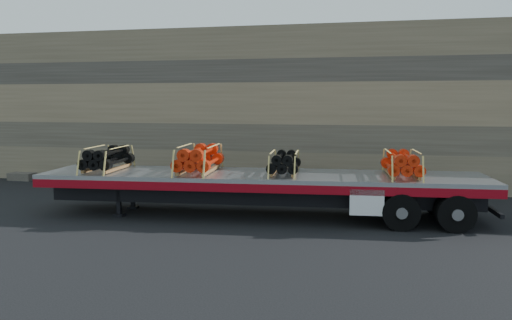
{
  "coord_description": "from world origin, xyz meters",
  "views": [
    {
      "loc": [
        3.13,
        -16.18,
        3.78
      ],
      "look_at": [
        -0.57,
        0.77,
        1.74
      ],
      "focal_mm": 35.0,
      "sensor_mm": 36.0,
      "label": 1
    }
  ],
  "objects_px": {
    "bundle_front": "(107,159)",
    "bundle_rear": "(402,164)",
    "bundle_midfront": "(199,159)",
    "bundle_midrear": "(284,163)",
    "trailer": "(261,195)"
  },
  "relations": [
    {
      "from": "bundle_midfront",
      "to": "bundle_midrear",
      "type": "bearing_deg",
      "value": 0.0
    },
    {
      "from": "bundle_front",
      "to": "bundle_rear",
      "type": "distance_m",
      "value": 9.76
    },
    {
      "from": "bundle_front",
      "to": "bundle_rear",
      "type": "bearing_deg",
      "value": -0.0
    },
    {
      "from": "trailer",
      "to": "bundle_rear",
      "type": "bearing_deg",
      "value": -0.0
    },
    {
      "from": "bundle_front",
      "to": "bundle_midfront",
      "type": "relative_size",
      "value": 0.9
    },
    {
      "from": "bundle_front",
      "to": "bundle_rear",
      "type": "height_order",
      "value": "bundle_front"
    },
    {
      "from": "trailer",
      "to": "bundle_midfront",
      "type": "relative_size",
      "value": 5.98
    },
    {
      "from": "bundle_midrear",
      "to": "bundle_rear",
      "type": "relative_size",
      "value": 0.91
    },
    {
      "from": "bundle_midfront",
      "to": "bundle_midrear",
      "type": "relative_size",
      "value": 1.24
    },
    {
      "from": "bundle_front",
      "to": "bundle_midfront",
      "type": "distance_m",
      "value": 3.21
    },
    {
      "from": "bundle_midfront",
      "to": "bundle_rear",
      "type": "xyz_separation_m",
      "value": [
        6.53,
        0.5,
        -0.05
      ]
    },
    {
      "from": "bundle_front",
      "to": "bundle_midrear",
      "type": "height_order",
      "value": "bundle_front"
    },
    {
      "from": "trailer",
      "to": "bundle_rear",
      "type": "relative_size",
      "value": 6.73
    },
    {
      "from": "trailer",
      "to": "bundle_midrear",
      "type": "xyz_separation_m",
      "value": [
        0.78,
        0.06,
        1.06
      ]
    },
    {
      "from": "bundle_front",
      "to": "bundle_rear",
      "type": "relative_size",
      "value": 1.02
    }
  ]
}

